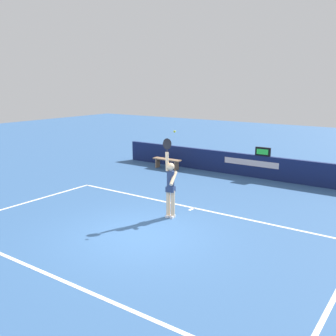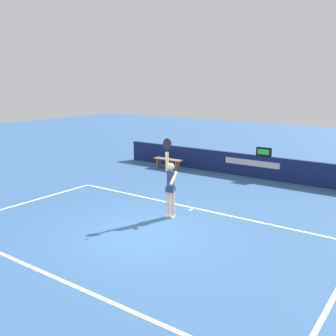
{
  "view_description": "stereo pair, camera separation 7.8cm",
  "coord_description": "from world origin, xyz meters",
  "px_view_note": "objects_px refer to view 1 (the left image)",
  "views": [
    {
      "loc": [
        6.32,
        -7.7,
        4.1
      ],
      "look_at": [
        -0.27,
        1.69,
        1.53
      ],
      "focal_mm": 41.28,
      "sensor_mm": 36.0,
      "label": 1
    },
    {
      "loc": [
        6.38,
        -7.66,
        4.1
      ],
      "look_at": [
        -0.27,
        1.69,
        1.53
      ],
      "focal_mm": 41.28,
      "sensor_mm": 36.0,
      "label": 2
    }
  ],
  "objects_px": {
    "speed_display": "(263,152)",
    "courtside_bench_near": "(167,161)",
    "tennis_ball": "(175,132)",
    "tennis_player": "(170,185)"
  },
  "relations": [
    {
      "from": "speed_display",
      "to": "courtside_bench_near",
      "type": "distance_m",
      "value": 4.62
    },
    {
      "from": "speed_display",
      "to": "courtside_bench_near",
      "type": "relative_size",
      "value": 0.45
    },
    {
      "from": "speed_display",
      "to": "tennis_player",
      "type": "bearing_deg",
      "value": -94.02
    },
    {
      "from": "tennis_ball",
      "to": "speed_display",
      "type": "bearing_deg",
      "value": 86.91
    },
    {
      "from": "speed_display",
      "to": "tennis_player",
      "type": "xyz_separation_m",
      "value": [
        -0.44,
        -6.33,
        -0.16
      ]
    },
    {
      "from": "tennis_player",
      "to": "courtside_bench_near",
      "type": "relative_size",
      "value": 1.69
    },
    {
      "from": "speed_display",
      "to": "tennis_player",
      "type": "relative_size",
      "value": 0.27
    },
    {
      "from": "speed_display",
      "to": "courtside_bench_near",
      "type": "xyz_separation_m",
      "value": [
        -4.47,
        -0.81,
        -0.81
      ]
    },
    {
      "from": "tennis_ball",
      "to": "courtside_bench_near",
      "type": "relative_size",
      "value": 0.05
    },
    {
      "from": "tennis_ball",
      "to": "courtside_bench_near",
      "type": "xyz_separation_m",
      "value": [
        -4.13,
        5.46,
        -2.3
      ]
    }
  ]
}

